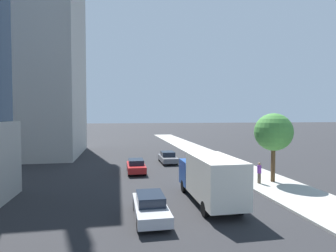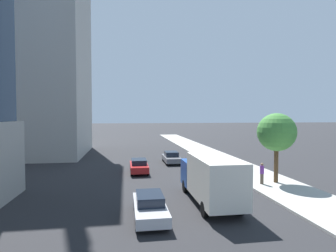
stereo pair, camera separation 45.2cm
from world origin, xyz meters
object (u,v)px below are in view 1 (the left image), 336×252
at_px(construction_building, 28,38).
at_px(car_gray, 168,157).
at_px(street_tree, 273,132).
at_px(car_silver, 150,206).
at_px(box_truck, 210,177).
at_px(car_red, 136,166).
at_px(pedestrian_purple_shirt, 259,173).

relative_size(construction_building, car_gray, 8.97).
bearing_deg(street_tree, car_silver, -151.56).
bearing_deg(car_gray, construction_building, 151.88).
distance_m(construction_building, street_tree, 36.18).
bearing_deg(box_truck, construction_building, 125.87).
relative_size(car_red, pedestrian_purple_shirt, 2.44).
xyz_separation_m(street_tree, car_silver, (-11.42, -6.18, -3.73)).
xyz_separation_m(car_silver, box_truck, (4.25, 1.87, 1.09)).
height_order(car_red, car_silver, car_silver).
xyz_separation_m(car_red, car_silver, (-0.00, -12.67, -0.01)).
relative_size(construction_building, pedestrian_purple_shirt, 23.23).
xyz_separation_m(car_gray, car_silver, (-4.25, -17.86, 0.02)).
height_order(car_gray, car_red, car_gray).
height_order(construction_building, car_silver, construction_building).
relative_size(construction_building, car_red, 9.51).
bearing_deg(car_red, street_tree, -29.58).
xyz_separation_m(construction_building, pedestrian_purple_shirt, (24.55, -22.08, -16.00)).
bearing_deg(car_gray, street_tree, -58.42).
distance_m(street_tree, car_gray, 14.20).
bearing_deg(pedestrian_purple_shirt, car_red, 145.57).
distance_m(car_gray, box_truck, 16.03).
xyz_separation_m(box_truck, pedestrian_purple_shirt, (5.70, 3.98, -0.74)).
height_order(car_gray, box_truck, box_truck).
distance_m(construction_building, pedestrian_purple_shirt, 36.69).
distance_m(car_gray, pedestrian_purple_shirt, 13.30).
bearing_deg(car_gray, car_red, -129.29).
bearing_deg(car_silver, street_tree, 28.44).
height_order(street_tree, car_silver, street_tree).
relative_size(car_silver, pedestrian_purple_shirt, 2.69).
distance_m(car_silver, box_truck, 4.76).
bearing_deg(construction_building, car_gray, -28.12).
xyz_separation_m(construction_building, car_silver, (14.60, -27.92, -16.36)).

